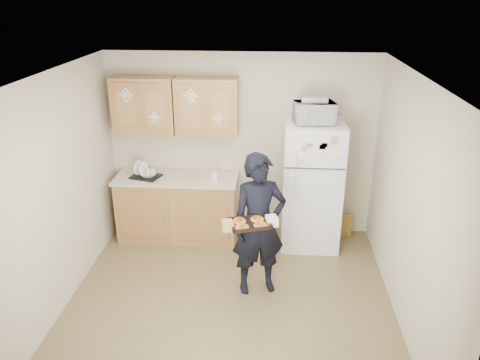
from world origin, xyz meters
name	(u,v)px	position (x,y,z in m)	size (l,w,h in m)	color
floor	(229,303)	(0.00, 0.00, 0.00)	(3.60, 3.60, 0.00)	brown
ceiling	(227,77)	(0.00, 0.00, 2.50)	(3.60, 3.60, 0.00)	silver
wall_back	(241,146)	(0.00, 1.80, 1.25)	(3.60, 0.04, 2.50)	beige
wall_front	(201,319)	(0.00, -1.80, 1.25)	(3.60, 0.04, 2.50)	beige
wall_left	(56,196)	(-1.80, 0.00, 1.25)	(0.04, 3.60, 2.50)	beige
wall_right	(410,208)	(1.80, 0.00, 1.25)	(0.04, 3.60, 2.50)	beige
refrigerator	(311,185)	(0.95, 1.43, 0.85)	(0.75, 0.70, 1.70)	white
base_cabinet	(178,208)	(-0.85, 1.48, 0.43)	(1.60, 0.60, 0.86)	olive
countertop	(177,178)	(-0.85, 1.48, 0.88)	(1.64, 0.64, 0.04)	beige
upper_cab_left	(144,106)	(-1.25, 1.61, 1.83)	(0.80, 0.33, 0.75)	olive
upper_cab_right	(207,107)	(-0.43, 1.61, 1.83)	(0.80, 0.33, 0.75)	olive
cereal_box	(344,225)	(1.47, 1.67, 0.16)	(0.20, 0.07, 0.32)	gold
person	(259,225)	(0.30, 0.31, 0.83)	(0.60, 0.40, 1.65)	black
baking_tray	(250,224)	(0.22, 0.03, 0.99)	(0.42, 0.30, 0.04)	black
pizza_front_left	(242,227)	(0.14, -0.07, 1.01)	(0.14, 0.14, 0.02)	orange
pizza_front_right	(261,225)	(0.33, -0.01, 1.01)	(0.14, 0.14, 0.02)	orange
pizza_back_left	(239,220)	(0.10, 0.06, 1.01)	(0.14, 0.14, 0.02)	orange
pizza_back_right	(257,219)	(0.29, 0.12, 1.01)	(0.14, 0.14, 0.02)	orange
microwave	(314,113)	(0.92, 1.38, 1.83)	(0.48, 0.32, 0.27)	white
foil_pan	(314,99)	(0.92, 1.41, 2.00)	(0.31, 0.22, 0.07)	silver
dish_rack	(146,172)	(-1.25, 1.42, 0.97)	(0.37, 0.28, 0.15)	black
bowl	(148,174)	(-1.22, 1.42, 0.95)	(0.24, 0.24, 0.06)	white
soap_bottle	(215,174)	(-0.32, 1.38, 0.98)	(0.08, 0.08, 0.17)	white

